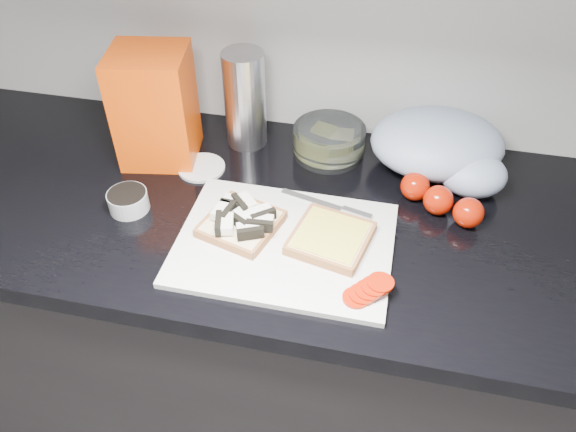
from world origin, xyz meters
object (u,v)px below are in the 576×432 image
Objects in this scene: cutting_board at (285,244)px; bread_bag at (155,107)px; glass_bowl at (329,141)px; steel_canister at (245,99)px.

cutting_board is 1.62× the size of bread_bag.
steel_canister reaches higher than glass_bowl.
bread_bag reaches higher than glass_bowl.
bread_bag is (-0.33, 0.23, 0.12)m from cutting_board.
cutting_board is at bearing -63.24° from steel_canister.
bread_bag is 1.12× the size of steel_canister.
cutting_board is 0.42m from bread_bag.
cutting_board is 0.31m from glass_bowl.
glass_bowl is 0.65× the size of bread_bag.
steel_canister is at bearing 116.76° from cutting_board.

